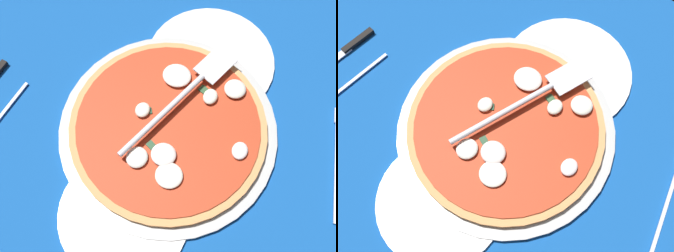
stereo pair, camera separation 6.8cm
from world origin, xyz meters
TOP-DOWN VIEW (x-y plane):
  - ground_plane at (0.00, 0.00)cm, footprint 91.20×91.20cm
  - checker_pattern at (0.00, 0.00)cm, footprint 91.20×91.20cm
  - pizza_pan at (-1.69, 3.41)cm, footprint 38.44×38.44cm
  - dinner_plate_left at (-18.12, 5.82)cm, footprint 24.40×24.40cm
  - dinner_plate_right at (14.73, 2.11)cm, footprint 21.52×21.52cm
  - pizza at (-1.81, 3.56)cm, footprint 34.48×34.48cm
  - pizza_server at (-6.76, 3.90)cm, footprint 26.59×13.25cm

SIDE VIEW (x-z plane):
  - ground_plane at x=0.00cm, z-range -0.80..0.00cm
  - checker_pattern at x=0.00cm, z-range 0.00..0.10cm
  - dinner_plate_left at x=-18.12cm, z-range 0.10..1.10cm
  - dinner_plate_right at x=14.73cm, z-range 0.10..1.10cm
  - pizza_pan at x=-1.69cm, z-range 0.10..1.38cm
  - pizza at x=-1.81cm, z-range 0.79..3.65cm
  - pizza_server at x=-6.76cm, z-range 4.13..5.13cm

